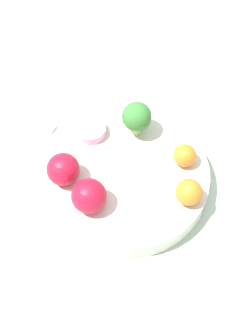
{
  "coord_description": "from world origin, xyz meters",
  "views": [
    {
      "loc": [
        0.32,
        -0.24,
        0.66
      ],
      "look_at": [
        0.0,
        0.0,
        0.07
      ],
      "focal_mm": 50.0,
      "sensor_mm": 36.0,
      "label": 1
    }
  ],
  "objects_px": {
    "orange_back": "(189,192)",
    "bowl": "(126,178)",
    "apple_green": "(63,169)",
    "spoon": "(35,124)",
    "orange_front": "(185,155)",
    "broccoli": "(137,117)",
    "apple_red": "(89,196)",
    "small_cup": "(90,131)"
  },
  "relations": [
    {
      "from": "orange_front",
      "to": "small_cup",
      "type": "bearing_deg",
      "value": -147.82
    },
    {
      "from": "apple_green",
      "to": "orange_front",
      "type": "bearing_deg",
      "value": 61.99
    },
    {
      "from": "bowl",
      "to": "orange_front",
      "type": "bearing_deg",
      "value": 63.81
    },
    {
      "from": "broccoli",
      "to": "small_cup",
      "type": "xyz_separation_m",
      "value": [
        -0.04,
        -0.06,
        -0.03
      ]
    },
    {
      "from": "apple_green",
      "to": "spoon",
      "type": "xyz_separation_m",
      "value": [
        -0.15,
        0.03,
        -0.06
      ]
    },
    {
      "from": "apple_red",
      "to": "orange_back",
      "type": "xyz_separation_m",
      "value": [
        0.08,
        0.12,
        -0.01
      ]
    },
    {
      "from": "apple_green",
      "to": "spoon",
      "type": "height_order",
      "value": "apple_green"
    },
    {
      "from": "orange_back",
      "to": "bowl",
      "type": "bearing_deg",
      "value": -155.52
    },
    {
      "from": "orange_back",
      "to": "small_cup",
      "type": "height_order",
      "value": "orange_back"
    },
    {
      "from": "apple_red",
      "to": "orange_front",
      "type": "distance_m",
      "value": 0.16
    },
    {
      "from": "bowl",
      "to": "orange_front",
      "type": "xyz_separation_m",
      "value": [
        0.04,
        0.08,
        0.04
      ]
    },
    {
      "from": "orange_front",
      "to": "orange_back",
      "type": "distance_m",
      "value": 0.07
    },
    {
      "from": "orange_back",
      "to": "spoon",
      "type": "distance_m",
      "value": 0.31
    },
    {
      "from": "small_cup",
      "to": "spoon",
      "type": "bearing_deg",
      "value": -152.84
    },
    {
      "from": "small_cup",
      "to": "spoon",
      "type": "distance_m",
      "value": 0.12
    },
    {
      "from": "spoon",
      "to": "apple_red",
      "type": "bearing_deg",
      "value": -6.73
    },
    {
      "from": "bowl",
      "to": "spoon",
      "type": "bearing_deg",
      "value": -164.64
    },
    {
      "from": "bowl",
      "to": "spoon",
      "type": "relative_size",
      "value": 3.59
    },
    {
      "from": "bowl",
      "to": "small_cup",
      "type": "relative_size",
      "value": 5.4
    },
    {
      "from": "orange_front",
      "to": "apple_red",
      "type": "bearing_deg",
      "value": -99.25
    },
    {
      "from": "bowl",
      "to": "orange_back",
      "type": "relative_size",
      "value": 6.48
    },
    {
      "from": "orange_front",
      "to": "small_cup",
      "type": "relative_size",
      "value": 0.75
    },
    {
      "from": "apple_red",
      "to": "apple_green",
      "type": "distance_m",
      "value": 0.06
    },
    {
      "from": "bowl",
      "to": "orange_front",
      "type": "distance_m",
      "value": 0.1
    },
    {
      "from": "apple_green",
      "to": "spoon",
      "type": "relative_size",
      "value": 0.69
    },
    {
      "from": "orange_front",
      "to": "orange_back",
      "type": "height_order",
      "value": "orange_back"
    },
    {
      "from": "orange_back",
      "to": "apple_green",
      "type": "bearing_deg",
      "value": -138.54
    },
    {
      "from": "broccoli",
      "to": "orange_back",
      "type": "xyz_separation_m",
      "value": [
        0.15,
        -0.02,
        -0.02
      ]
    },
    {
      "from": "apple_green",
      "to": "orange_front",
      "type": "height_order",
      "value": "apple_green"
    },
    {
      "from": "apple_green",
      "to": "small_cup",
      "type": "xyz_separation_m",
      "value": [
        -0.05,
        0.08,
        -0.02
      ]
    },
    {
      "from": "broccoli",
      "to": "apple_red",
      "type": "distance_m",
      "value": 0.15
    },
    {
      "from": "spoon",
      "to": "orange_front",
      "type": "bearing_deg",
      "value": 30.08
    },
    {
      "from": "apple_red",
      "to": "small_cup",
      "type": "relative_size",
      "value": 1.08
    },
    {
      "from": "apple_red",
      "to": "broccoli",
      "type": "bearing_deg",
      "value": 115.61
    },
    {
      "from": "orange_back",
      "to": "spoon",
      "type": "bearing_deg",
      "value": -161.54
    },
    {
      "from": "bowl",
      "to": "broccoli",
      "type": "height_order",
      "value": "broccoli"
    },
    {
      "from": "apple_red",
      "to": "spoon",
      "type": "height_order",
      "value": "apple_red"
    },
    {
      "from": "spoon",
      "to": "small_cup",
      "type": "bearing_deg",
      "value": 27.16
    },
    {
      "from": "broccoli",
      "to": "orange_back",
      "type": "height_order",
      "value": "broccoli"
    },
    {
      "from": "apple_green",
      "to": "spoon",
      "type": "distance_m",
      "value": 0.16
    },
    {
      "from": "apple_green",
      "to": "orange_front",
      "type": "distance_m",
      "value": 0.19
    },
    {
      "from": "broccoli",
      "to": "orange_back",
      "type": "bearing_deg",
      "value": -6.97
    }
  ]
}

